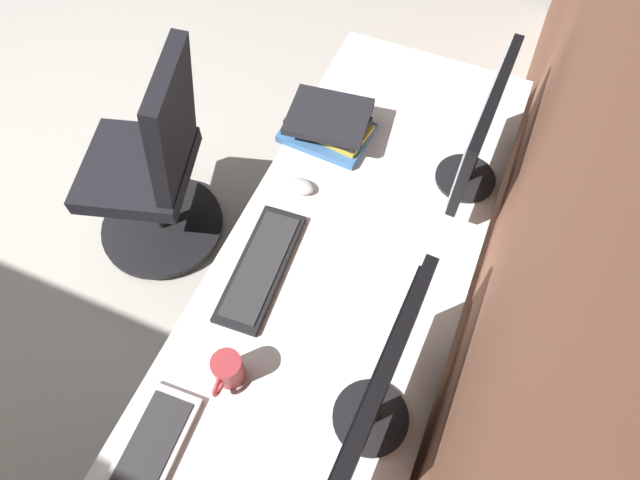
# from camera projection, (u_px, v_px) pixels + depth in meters

# --- Properties ---
(wall_back) EXTENTS (4.97, 0.10, 2.60)m
(wall_back) POSITION_uv_depth(u_px,v_px,m) (566.00, 181.00, 1.12)
(wall_back) COLOR brown
(wall_back) RESTS_ON ground
(desk) EXTENTS (2.16, 0.74, 0.73)m
(desk) POSITION_uv_depth(u_px,v_px,m) (335.00, 292.00, 1.69)
(desk) COLOR white
(desk) RESTS_ON ground
(drawer_pedestal) EXTENTS (0.40, 0.51, 0.69)m
(drawer_pedestal) POSITION_uv_depth(u_px,v_px,m) (301.00, 424.00, 1.80)
(drawer_pedestal) COLOR white
(drawer_pedestal) RESTS_ON ground
(monitor_primary) EXTENTS (0.53, 0.20, 0.44)m
(monitor_primary) POSITION_uv_depth(u_px,v_px,m) (378.00, 391.00, 1.22)
(monitor_primary) COLOR black
(monitor_primary) RESTS_ON desk
(monitor_secondary) EXTENTS (0.49, 0.20, 0.40)m
(monitor_secondary) POSITION_uv_depth(u_px,v_px,m) (481.00, 131.00, 1.64)
(monitor_secondary) COLOR black
(monitor_secondary) RESTS_ON desk
(keyboard_main) EXTENTS (0.43, 0.17, 0.02)m
(keyboard_main) POSITION_uv_depth(u_px,v_px,m) (261.00, 267.00, 1.65)
(keyboard_main) COLOR black
(keyboard_main) RESTS_ON desk
(keyboard_spare) EXTENTS (0.43, 0.16, 0.02)m
(keyboard_spare) POSITION_uv_depth(u_px,v_px,m) (140.00, 471.00, 1.36)
(keyboard_spare) COLOR silver
(keyboard_spare) RESTS_ON desk
(mouse_main) EXTENTS (0.06, 0.10, 0.03)m
(mouse_main) POSITION_uv_depth(u_px,v_px,m) (299.00, 186.00, 1.80)
(mouse_main) COLOR silver
(mouse_main) RESTS_ON desk
(book_stack_near) EXTENTS (0.26, 0.31, 0.10)m
(book_stack_near) POSITION_uv_depth(u_px,v_px,m) (328.00, 125.00, 1.90)
(book_stack_near) COLOR #38669E
(book_stack_near) RESTS_ON desk
(coffee_mug) EXTENTS (0.12, 0.08, 0.10)m
(coffee_mug) POSITION_uv_depth(u_px,v_px,m) (228.00, 370.00, 1.45)
(coffee_mug) COLOR #A53338
(coffee_mug) RESTS_ON desk
(office_chair) EXTENTS (0.56, 0.60, 0.97)m
(office_chair) POSITION_uv_depth(u_px,v_px,m) (155.00, 171.00, 2.20)
(office_chair) COLOR black
(office_chair) RESTS_ON ground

